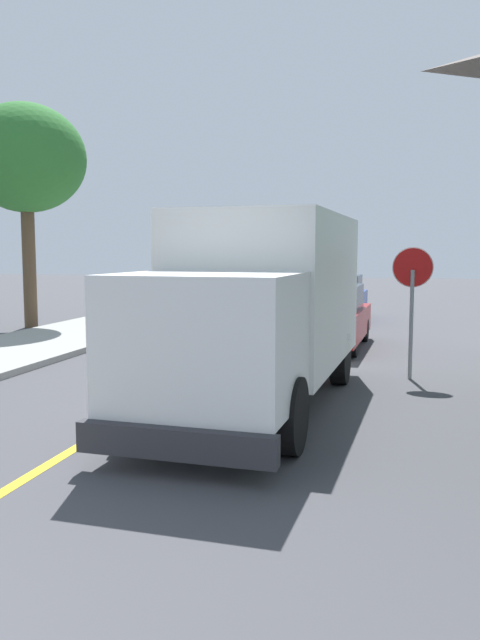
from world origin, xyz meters
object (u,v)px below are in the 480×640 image
at_px(box_truck, 262,300).
at_px(parked_car_near, 329,318).
at_px(parked_car_mid, 338,299).
at_px(stop_sign, 412,287).
at_px(street_tree_down_block, 26,160).

relative_size(box_truck, parked_car_near, 1.63).
height_order(box_truck, parked_car_mid, box_truck).
height_order(parked_car_mid, stop_sign, stop_sign).
bearing_deg(parked_car_mid, parked_car_near, -86.39).
height_order(box_truck, parked_car_near, box_truck).
height_order(box_truck, street_tree_down_block, street_tree_down_block).
distance_m(box_truck, stop_sign, 3.71).
height_order(parked_car_near, street_tree_down_block, street_tree_down_block).
distance_m(parked_car_mid, stop_sign, 11.05).
bearing_deg(parked_car_mid, stop_sign, -76.94).
relative_size(box_truck, street_tree_down_block, 0.99).
bearing_deg(box_truck, parked_car_near, 86.45).
bearing_deg(stop_sign, box_truck, -131.68).
height_order(stop_sign, street_tree_down_block, street_tree_down_block).
bearing_deg(stop_sign, street_tree_down_block, 154.32).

